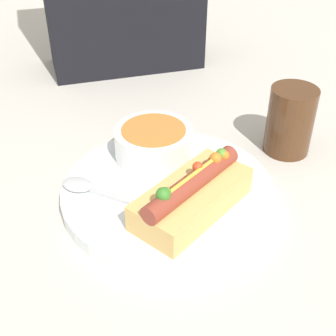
% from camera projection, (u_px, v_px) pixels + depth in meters
% --- Properties ---
extents(ground_plane, '(4.00, 4.00, 0.00)m').
position_uv_depth(ground_plane, '(168.00, 198.00, 0.64)').
color(ground_plane, '#BCB7AD').
extents(dinner_plate, '(0.29, 0.29, 0.02)m').
position_uv_depth(dinner_plate, '(168.00, 192.00, 0.63)').
color(dinner_plate, white).
rests_on(dinner_plate, ground_plane).
extents(hot_dog, '(0.17, 0.15, 0.06)m').
position_uv_depth(hot_dog, '(192.00, 195.00, 0.57)').
color(hot_dog, '#DBAD60').
rests_on(hot_dog, dinner_plate).
extents(soup_bowl, '(0.11, 0.11, 0.05)m').
position_uv_depth(soup_bowl, '(154.00, 142.00, 0.67)').
color(soup_bowl, white).
rests_on(soup_bowl, dinner_plate).
extents(spoon, '(0.13, 0.12, 0.01)m').
position_uv_depth(spoon, '(90.00, 189.00, 0.62)').
color(spoon, '#B7B7BC').
rests_on(spoon, dinner_plate).
extents(drinking_glass, '(0.07, 0.07, 0.10)m').
position_uv_depth(drinking_glass, '(290.00, 121.00, 0.70)').
color(drinking_glass, '#4C2D19').
rests_on(drinking_glass, ground_plane).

